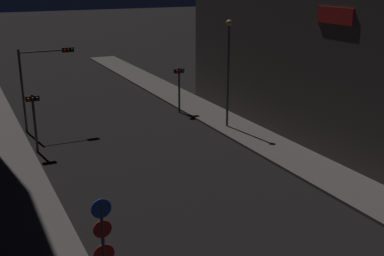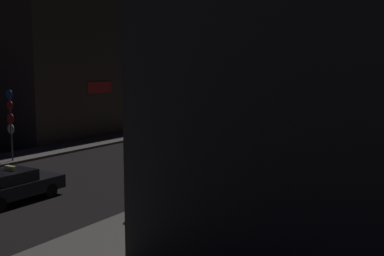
{
  "view_description": "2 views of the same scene",
  "coord_description": "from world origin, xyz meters",
  "views": [
    {
      "loc": [
        -9.78,
        -1.35,
        10.56
      ],
      "look_at": [
        1.1,
        20.89,
        2.75
      ],
      "focal_mm": 45.9,
      "sensor_mm": 36.0,
      "label": 1
    },
    {
      "loc": [
        18.2,
        -7.89,
        5.84
      ],
      "look_at": [
        1.75,
        18.56,
        1.92
      ],
      "focal_mm": 45.2,
      "sensor_mm": 36.0,
      "label": 2
    }
  ],
  "objects": [
    {
      "name": "taxi",
      "position": [
        0.74,
        5.38,
        0.74
      ],
      "size": [
        1.84,
        4.46,
        1.62
      ],
      "color": "black",
      "rests_on": "ground_plane"
    },
    {
      "name": "building_facade_left",
      "position": [
        -15.12,
        26.23,
        11.7
      ],
      "size": [
        11.71,
        21.94,
        23.4
      ],
      "color": "#473D33",
      "rests_on": "ground_plane"
    },
    {
      "name": "traffic_light_overhead",
      "position": [
        -4.53,
        32.89,
        4.12
      ],
      "size": [
        3.74,
        0.41,
        5.78
      ],
      "color": "#47474C",
      "rests_on": "ground_plane"
    },
    {
      "name": "sidewalk_right",
      "position": [
        7.7,
        29.63,
        0.08
      ],
      "size": [
        3.21,
        63.27,
        0.16
      ],
      "primitive_type": "cube",
      "color": "#5B5651",
      "rests_on": "ground_plane"
    },
    {
      "name": "street_lamp_far_block",
      "position": [
        7.17,
        27.62,
        4.75
      ],
      "size": [
        0.42,
        0.42,
        7.46
      ],
      "color": "#47474C",
      "rests_on": "sidewalk_right"
    },
    {
      "name": "sidewalk_left",
      "position": [
        -7.7,
        29.63,
        0.08
      ],
      "size": [
        3.21,
        63.27,
        0.16
      ],
      "primitive_type": "cube",
      "color": "#5B5651",
      "rests_on": "ground_plane"
    },
    {
      "name": "traffic_light_left_kerb",
      "position": [
        -5.85,
        28.43,
        2.64
      ],
      "size": [
        0.8,
        0.42,
        3.68
      ],
      "color": "#47474C",
      "rests_on": "ground_plane"
    },
    {
      "name": "traffic_light_right_kerb",
      "position": [
        5.85,
        32.88,
        2.59
      ],
      "size": [
        0.8,
        0.41,
        3.59
      ],
      "color": "#47474C",
      "rests_on": "ground_plane"
    },
    {
      "name": "street_lamp_near_block",
      "position": [
        6.53,
        10.21,
        5.23
      ],
      "size": [
        0.5,
        0.5,
        7.59
      ],
      "color": "#47474C",
      "rests_on": "sidewalk_right"
    },
    {
      "name": "sign_pole_left",
      "position": [
        -6.58,
        11.05,
        2.69
      ],
      "size": [
        0.64,
        0.1,
        4.35
      ],
      "color": "#47474C",
      "rests_on": "sidewalk_left"
    }
  ]
}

